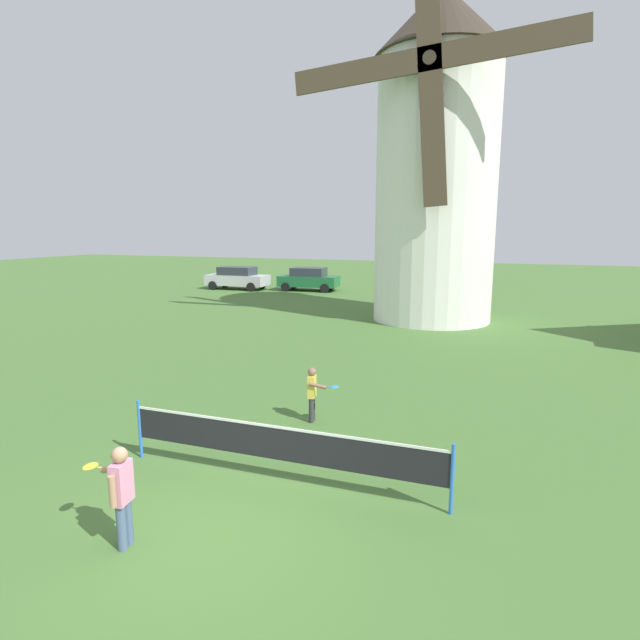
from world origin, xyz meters
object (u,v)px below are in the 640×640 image
windmill (437,156)px  stray_ball (149,430)px  player_near (121,491)px  parked_car_silver (237,278)px  parked_car_green (309,279)px  tennis_net (279,444)px  player_far (313,391)px

windmill → stray_ball: size_ratio=64.50×
player_near → parked_car_silver: bearing=116.1°
parked_car_green → player_near: bearing=-73.8°
tennis_net → parked_car_green: 26.56m
tennis_net → stray_ball: size_ratio=22.92×
windmill → parked_car_silver: size_ratio=3.67×
windmill → parked_car_green: 14.23m
player_far → stray_ball: bearing=-147.2°
player_far → player_near: bearing=-98.9°
tennis_net → player_near: size_ratio=4.01×
tennis_net → parked_car_silver: bearing=120.4°
player_near → parked_car_green: (-7.92, 27.22, 0.01)m
tennis_net → parked_car_green: bearing=110.1°
player_near → parked_car_green: 28.34m
player_far → parked_car_silver: parked_car_silver is taller
windmill → stray_ball: (-3.53, -15.53, -7.19)m
tennis_net → parked_car_green: parked_car_green is taller
parked_car_silver → tennis_net: bearing=-59.6°
player_near → stray_ball: bearing=123.4°
player_near → stray_ball: (-2.09, 3.17, -0.67)m
tennis_net → parked_car_green: (-9.14, 24.94, 0.12)m
stray_ball → parked_car_silver: 25.52m
player_near → parked_car_silver: size_ratio=0.32×
player_far → parked_car_green: (-8.71, 22.19, 0.12)m
tennis_net → player_far: (-0.43, 2.75, 0.00)m
tennis_net → parked_car_silver: (-14.09, 24.01, 0.12)m
stray_ball → parked_car_silver: bearing=115.0°
windmill → tennis_net: 17.71m
windmill → parked_car_green: windmill is taller
windmill → player_near: bearing=-94.4°
stray_ball → parked_car_green: size_ratio=0.06×
parked_car_green → player_far: bearing=-68.6°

